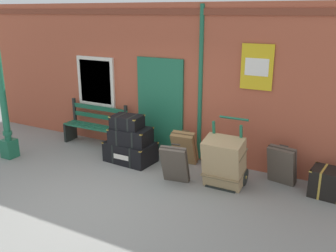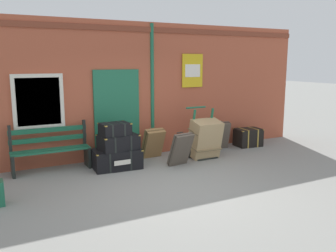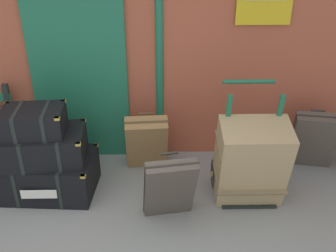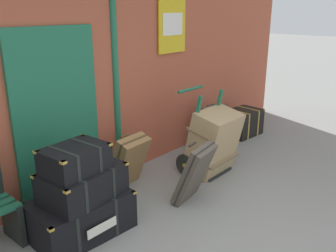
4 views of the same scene
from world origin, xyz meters
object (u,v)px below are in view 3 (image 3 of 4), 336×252
at_px(steamer_trunk_middle, 45,146).
at_px(large_brown_trunk, 251,162).
at_px(porters_trolley, 245,169).
at_px(suitcase_beige, 169,188).
at_px(suitcase_brown, 313,140).
at_px(suitcase_umber, 147,142).
at_px(steamer_trunk_base, 48,174).
at_px(steamer_trunk_top, 33,121).

height_order(steamer_trunk_middle, large_brown_trunk, large_brown_trunk).
bearing_deg(porters_trolley, large_brown_trunk, -90.00).
height_order(suitcase_beige, suitcase_brown, suitcase_beige).
xyz_separation_m(suitcase_umber, suitcase_brown, (1.95, 0.02, 0.00)).
relative_size(large_brown_trunk, suitcase_beige, 1.26).
bearing_deg(suitcase_beige, suitcase_umber, 105.22).
height_order(large_brown_trunk, suitcase_umber, large_brown_trunk).
bearing_deg(steamer_trunk_middle, large_brown_trunk, -4.85).
xyz_separation_m(steamer_trunk_base, steamer_trunk_middle, (0.03, -0.03, 0.37)).
bearing_deg(suitcase_umber, porters_trolley, -22.06).
bearing_deg(steamer_trunk_base, steamer_trunk_middle, -37.52).
bearing_deg(suitcase_brown, steamer_trunk_middle, -171.42).
distance_m(steamer_trunk_base, large_brown_trunk, 2.16).
distance_m(steamer_trunk_middle, suitcase_beige, 1.37).
bearing_deg(suitcase_umber, suitcase_beige, -74.78).
xyz_separation_m(steamer_trunk_base, large_brown_trunk, (2.13, -0.20, 0.27)).
distance_m(steamer_trunk_base, steamer_trunk_top, 0.66).
xyz_separation_m(steamer_trunk_middle, suitcase_brown, (2.98, 0.45, -0.22)).
relative_size(porters_trolley, large_brown_trunk, 1.26).
height_order(steamer_trunk_top, suitcase_umber, steamer_trunk_top).
xyz_separation_m(large_brown_trunk, suitcase_beige, (-0.83, -0.29, -0.10)).
bearing_deg(steamer_trunk_top, large_brown_trunk, -4.45).
distance_m(large_brown_trunk, suitcase_brown, 1.09).
relative_size(steamer_trunk_base, suitcase_brown, 1.42).
bearing_deg(suitcase_umber, large_brown_trunk, -29.59).
bearing_deg(steamer_trunk_top, steamer_trunk_base, 43.92).
bearing_deg(suitcase_brown, large_brown_trunk, -144.48).
bearing_deg(large_brown_trunk, steamer_trunk_base, 174.52).
xyz_separation_m(steamer_trunk_middle, suitcase_beige, (1.27, -0.47, -0.20)).
bearing_deg(suitcase_umber, suitcase_brown, 0.51).
bearing_deg(large_brown_trunk, suitcase_beige, -160.59).
relative_size(steamer_trunk_base, porters_trolley, 0.88).
height_order(steamer_trunk_middle, suitcase_brown, steamer_trunk_middle).
distance_m(suitcase_beige, suitcase_umber, 0.94).
distance_m(steamer_trunk_top, suitcase_beige, 1.50).
bearing_deg(steamer_trunk_base, large_brown_trunk, -5.48).
bearing_deg(steamer_trunk_base, steamer_trunk_top, -136.08).
distance_m(steamer_trunk_top, large_brown_trunk, 2.21).
distance_m(steamer_trunk_middle, suitcase_brown, 3.02).
relative_size(steamer_trunk_middle, large_brown_trunk, 0.89).
xyz_separation_m(large_brown_trunk, suitcase_umber, (-1.07, 0.61, -0.11)).
xyz_separation_m(steamer_trunk_top, large_brown_trunk, (2.17, -0.17, -0.39)).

